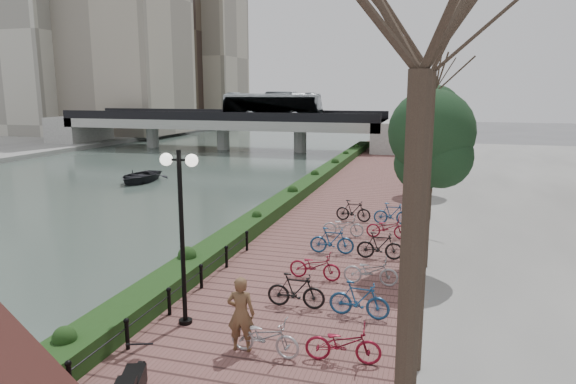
% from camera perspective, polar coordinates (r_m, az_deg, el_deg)
% --- Properties ---
extents(ground, '(220.00, 220.00, 0.00)m').
position_cam_1_polar(ground, '(13.60, -24.87, -18.58)').
color(ground, '#59595B').
rests_on(ground, ground).
extents(river_water, '(30.00, 130.00, 0.02)m').
position_cam_1_polar(river_water, '(41.42, -18.14, 1.54)').
color(river_water, '#43544B').
rests_on(river_water, ground).
extents(promenade, '(8.00, 75.00, 0.50)m').
position_cam_1_polar(promenade, '(27.27, 6.92, -2.23)').
color(promenade, brown).
rests_on(promenade, ground).
extents(hedge, '(1.10, 56.00, 0.60)m').
position_cam_1_polar(hedge, '(30.24, 1.35, 0.24)').
color(hedge, '#1C3613').
rests_on(hedge, promenade).
extents(chain_fence, '(0.10, 14.10, 0.70)m').
position_cam_1_polar(chain_fence, '(13.88, -15.11, -13.35)').
color(chain_fence, black).
rests_on(chain_fence, promenade).
extents(lamppost, '(1.02, 0.32, 4.59)m').
position_cam_1_polar(lamppost, '(13.17, -11.86, -0.84)').
color(lamppost, black).
rests_on(lamppost, promenade).
extents(pedestrian, '(0.71, 0.52, 1.82)m').
position_cam_1_polar(pedestrian, '(12.35, -5.25, -13.33)').
color(pedestrian, brown).
rests_on(pedestrian, promenade).
extents(bicycle_parking, '(2.40, 14.69, 1.00)m').
position_cam_1_polar(bicycle_parking, '(17.89, 6.82, -6.98)').
color(bicycle_parking, '#A3A2A7').
rests_on(bicycle_parking, promenade).
extents(street_trees, '(3.20, 37.12, 6.80)m').
position_cam_1_polar(street_trees, '(21.59, 15.57, 3.20)').
color(street_trees, '#32261D').
rests_on(street_trees, promenade).
extents(bridge, '(36.00, 10.77, 6.50)m').
position_cam_1_polar(bridge, '(58.11, -6.16, 7.96)').
color(bridge, gray).
rests_on(bridge, ground).
extents(boat, '(3.13, 4.35, 0.89)m').
position_cam_1_polar(boat, '(38.74, -16.19, 1.70)').
color(boat, black).
rests_on(boat, river_water).
extents(far_buildings, '(35.00, 38.00, 38.00)m').
position_cam_1_polar(far_buildings, '(90.25, -18.30, 16.69)').
color(far_buildings, '#A59B89').
rests_on(far_buildings, far_bank).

